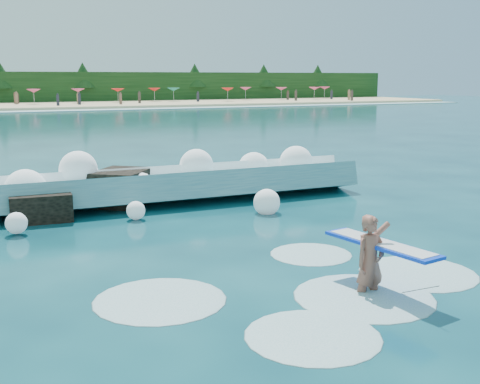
{
  "coord_description": "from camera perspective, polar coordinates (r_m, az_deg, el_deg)",
  "views": [
    {
      "loc": [
        -4.86,
        -11.83,
        4.1
      ],
      "look_at": [
        1.5,
        2.0,
        1.2
      ],
      "focal_mm": 45.0,
      "sensor_mm": 36.0,
      "label": 1
    }
  ],
  "objects": [
    {
      "name": "surfer_with_board",
      "position": [
        11.87,
        12.47,
        -6.19
      ],
      "size": [
        1.14,
        3.01,
        1.87
      ],
      "color": "#935344",
      "rests_on": "ground"
    },
    {
      "name": "beach",
      "position": [
        90.05,
        -21.77,
        7.55
      ],
      "size": [
        140.0,
        20.0,
        0.4
      ],
      "primitive_type": "cube",
      "color": "tan",
      "rests_on": "ground"
    },
    {
      "name": "wave_spray",
      "position": [
        19.72,
        -12.03,
        1.34
      ],
      "size": [
        15.15,
        4.48,
        1.97
      ],
      "color": "white",
      "rests_on": "ground"
    },
    {
      "name": "rock_cluster",
      "position": [
        19.21,
        -19.76,
        -0.89
      ],
      "size": [
        8.3,
        3.14,
        1.33
      ],
      "color": "black",
      "rests_on": "ground"
    },
    {
      "name": "wet_band",
      "position": [
        79.09,
        -21.3,
        7.12
      ],
      "size": [
        140.0,
        5.0,
        0.08
      ],
      "primitive_type": "cube",
      "color": "silver",
      "rests_on": "ground"
    },
    {
      "name": "surf_foam",
      "position": [
        12.02,
        8.5,
        -9.29
      ],
      "size": [
        9.04,
        6.05,
        0.13
      ],
      "color": "silver",
      "rests_on": "ground"
    },
    {
      "name": "breaking_wave",
      "position": [
        19.91,
        -12.0,
        0.18
      ],
      "size": [
        17.15,
        2.71,
        1.48
      ],
      "color": "teal",
      "rests_on": "ground"
    },
    {
      "name": "beachgoers",
      "position": [
        87.94,
        -19.99,
        8.21
      ],
      "size": [
        104.74,
        13.29,
        1.92
      ],
      "color": "#3F332D",
      "rests_on": "ground"
    },
    {
      "name": "ground",
      "position": [
        13.43,
        -2.27,
        -7.0
      ],
      "size": [
        200.0,
        200.0,
        0.0
      ],
      "primitive_type": "plane",
      "color": "#07303C",
      "rests_on": "ground"
    }
  ]
}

